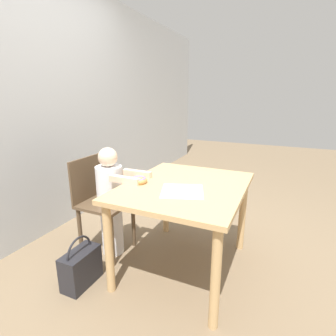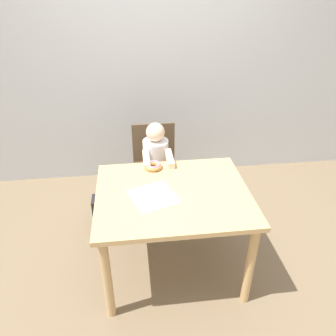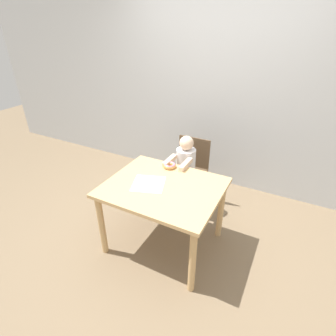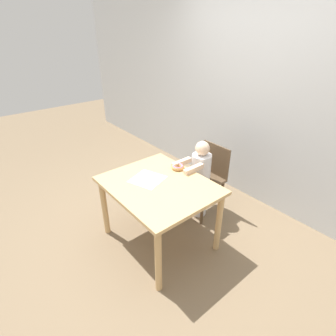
# 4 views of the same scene
# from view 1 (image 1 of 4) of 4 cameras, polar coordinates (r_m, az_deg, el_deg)

# --- Properties ---
(ground_plane) EXTENTS (12.00, 12.00, 0.00)m
(ground_plane) POSITION_cam_1_polar(r_m,az_deg,el_deg) (2.31, 3.35, -20.52)
(ground_plane) COLOR #7A664C
(wall_back) EXTENTS (8.00, 0.05, 2.50)m
(wall_back) POSITION_cam_1_polar(r_m,az_deg,el_deg) (2.77, -26.86, 11.66)
(wall_back) COLOR silver
(wall_back) RESTS_ON ground_plane
(dining_table) EXTENTS (1.06, 0.87, 0.71)m
(dining_table) POSITION_cam_1_polar(r_m,az_deg,el_deg) (2.01, 3.63, -6.33)
(dining_table) COLOR tan
(dining_table) RESTS_ON ground_plane
(chair) EXTENTS (0.39, 0.40, 0.85)m
(chair) POSITION_cam_1_polar(r_m,az_deg,el_deg) (2.38, -14.44, -7.24)
(chair) COLOR brown
(chair) RESTS_ON ground_plane
(child_figure) EXTENTS (0.24, 0.45, 0.95)m
(child_figure) POSITION_cam_1_polar(r_m,az_deg,el_deg) (2.30, -12.25, -7.09)
(child_figure) COLOR white
(child_figure) RESTS_ON ground_plane
(donut) EXTENTS (0.13, 0.13, 0.04)m
(donut) POSITION_cam_1_polar(r_m,az_deg,el_deg) (2.02, -6.43, -2.59)
(donut) COLOR tan
(donut) RESTS_ON dining_table
(napkin) EXTENTS (0.37, 0.37, 0.00)m
(napkin) POSITION_cam_1_polar(r_m,az_deg,el_deg) (1.84, 3.12, -5.03)
(napkin) COLOR white
(napkin) RESTS_ON dining_table
(handbag) EXTENTS (0.30, 0.15, 0.39)m
(handbag) POSITION_cam_1_polar(r_m,az_deg,el_deg) (2.16, -18.42, -19.73)
(handbag) COLOR #232328
(handbag) RESTS_ON ground_plane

